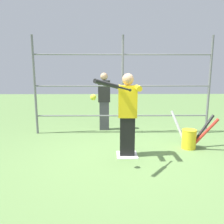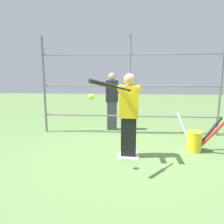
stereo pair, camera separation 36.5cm
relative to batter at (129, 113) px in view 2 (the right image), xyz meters
The scene contains 8 objects.
ground_plane 0.86m from the batter, 90.00° to the right, with size 24.00×24.00×0.00m, color #608447.
home_plate 0.85m from the batter, 90.00° to the right, with size 0.40×0.40×0.02m.
fence_backstop 1.66m from the batter, 90.00° to the right, with size 4.57×0.06×2.52m.
batter is the anchor object (origin of this frame).
baseball_bat_swinging 1.01m from the batter, 66.25° to the left, with size 0.60×0.63×0.23m.
softball_in_flight 0.95m from the batter, 47.01° to the left, with size 0.10×0.10×0.10m.
bat_bucket 1.56m from the batter, 163.28° to the right, with size 0.90×0.70×0.75m.
bystander_behind_fence 2.04m from the batter, 76.37° to the right, with size 0.33×0.20×1.59m.
Camera 2 is at (-0.01, 4.04, 1.61)m, focal length 35.00 mm.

